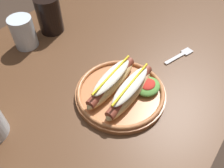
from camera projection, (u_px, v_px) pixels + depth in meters
name	position (u px, v px, depth m)	size (l,w,h in m)	color
ground_plane	(99.00, 165.00, 1.29)	(8.00, 8.00, 0.00)	#3D2D23
dining_table	(92.00, 91.00, 0.80)	(1.42, 0.84, 0.74)	#51331E
hot_dog_plate	(122.00, 90.00, 0.65)	(0.26, 0.26, 0.08)	#B77042
fork	(181.00, 55.00, 0.78)	(0.12, 0.05, 0.00)	silver
soda_cup	(49.00, 15.00, 0.83)	(0.09, 0.09, 0.13)	black
water_cup	(23.00, 32.00, 0.78)	(0.08, 0.08, 0.11)	silver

